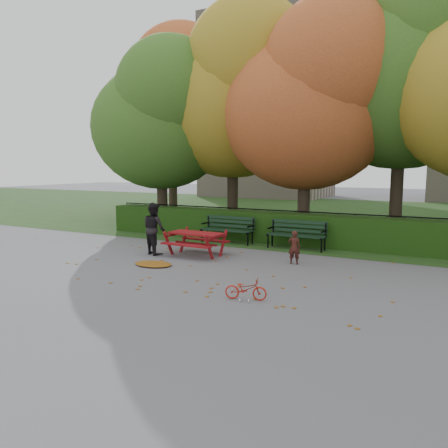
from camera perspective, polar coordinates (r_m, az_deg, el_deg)
The scene contains 18 objects.
ground at distance 10.90m, azimuth -2.31°, elevation -5.98°, with size 90.00×90.00×0.00m, color slate.
grass_strip at distance 23.90m, azimuth 14.80°, elevation 1.18°, with size 90.00×90.00×0.00m, color #1E3A15.
building_left at distance 38.28m, azimuth 5.82°, elevation 14.93°, with size 10.00×7.00×15.00m, color tan.
hedge at distance 14.80m, azimuth 6.46°, elevation -0.46°, with size 13.00×0.90×1.00m, color black.
iron_fence at distance 15.54m, azimuth 7.54°, elevation 0.04°, with size 14.00×0.04×1.02m.
tree_a at distance 18.21m, azimuth -7.86°, elevation 13.69°, with size 5.88×5.60×7.48m.
tree_b at distance 17.93m, azimuth 1.85°, elevation 16.70°, with size 6.72×6.40×8.79m.
tree_c at distance 15.93m, azimuth 11.60°, elevation 15.61°, with size 6.30×6.00×8.00m.
tree_d at distance 16.80m, azimuth 23.60°, elevation 18.73°, with size 7.14×6.80×9.58m.
tree_f at distance 22.44m, azimuth -6.45°, elevation 15.55°, with size 6.93×6.60×9.19m.
bench_left at distance 14.61m, azimuth 0.56°, elevation -0.44°, with size 1.80×0.57×0.88m.
bench_right at distance 13.68m, azimuth 9.53°, elevation -1.08°, with size 1.80×0.57×0.88m.
picnic_table at distance 12.52m, azimuth -3.70°, elevation -1.78°, with size 1.60×1.30×0.76m.
leaf_pile at distance 11.50m, azimuth -9.22°, elevation -5.16°, with size 1.04×0.72×0.07m, color brown.
leaf_scatter at distance 11.15m, azimuth -1.54°, elevation -5.64°, with size 9.00×5.70×0.01m, color brown, non-canonical shape.
child at distance 11.57m, azimuth 9.16°, elevation -3.03°, with size 0.32×0.21×0.89m, color #3C1813.
adult at distance 12.83m, azimuth -9.12°, elevation -0.58°, with size 0.73×0.57×1.51m, color black.
bicycle at distance 8.47m, azimuth 2.87°, elevation -8.47°, with size 0.28×0.81×0.43m, color #B51F10.
Camera 1 is at (5.33, -9.15, 2.55)m, focal length 35.00 mm.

